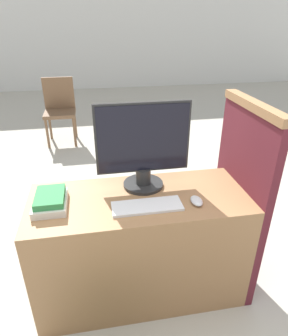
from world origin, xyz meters
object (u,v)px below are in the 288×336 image
(mouse, at_px, (197,201))
(keyboard, at_px, (147,206))
(far_chair, at_px, (60,107))
(book_stack, at_px, (50,201))
(monitor, at_px, (143,147))

(mouse, bearing_deg, keyboard, 178.77)
(mouse, bearing_deg, far_chair, 108.15)
(book_stack, relative_size, far_chair, 0.27)
(monitor, height_order, mouse, monitor)
(monitor, xyz_separation_m, keyboard, (-0.02, -0.25, -0.26))
(book_stack, bearing_deg, keyboard, -11.48)
(monitor, relative_size, far_chair, 0.61)
(keyboard, distance_m, book_stack, 0.55)
(monitor, xyz_separation_m, far_chair, (-0.75, 2.84, -0.49))
(keyboard, height_order, far_chair, far_chair)
(mouse, xyz_separation_m, far_chair, (-1.01, 3.10, -0.24))
(keyboard, relative_size, mouse, 3.65)
(monitor, distance_m, book_stack, 0.62)
(keyboard, bearing_deg, mouse, -1.23)
(keyboard, relative_size, far_chair, 0.43)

